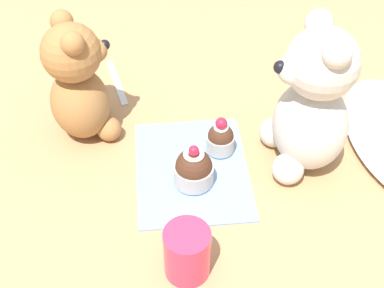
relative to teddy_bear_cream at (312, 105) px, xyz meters
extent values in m
plane|color=tan|center=(0.01, -0.17, -0.11)|extent=(4.00, 4.00, 0.00)
cube|color=#7A9ED1|center=(0.01, -0.17, -0.11)|extent=(0.22, 0.17, 0.01)
ellipsoid|color=beige|center=(0.00, 0.00, -0.04)|extent=(0.13, 0.12, 0.14)
sphere|color=beige|center=(0.00, 0.00, 0.07)|extent=(0.10, 0.10, 0.10)
ellipsoid|color=beige|center=(0.00, -0.04, 0.07)|extent=(0.05, 0.05, 0.04)
sphere|color=black|center=(0.00, -0.05, 0.07)|extent=(0.02, 0.02, 0.02)
sphere|color=beige|center=(-0.04, 0.00, 0.11)|extent=(0.04, 0.04, 0.04)
sphere|color=beige|center=(0.04, 0.01, 0.11)|extent=(0.04, 0.04, 0.04)
sphere|color=beige|center=(-0.04, -0.04, -0.09)|extent=(0.05, 0.05, 0.05)
sphere|color=beige|center=(0.04, -0.03, -0.09)|extent=(0.05, 0.05, 0.05)
ellipsoid|color=#A3703D|center=(-0.10, -0.34, -0.05)|extent=(0.13, 0.12, 0.12)
sphere|color=#A3703D|center=(-0.10, -0.34, 0.04)|extent=(0.09, 0.09, 0.09)
ellipsoid|color=#A3703D|center=(-0.11, -0.31, 0.04)|extent=(0.05, 0.05, 0.03)
sphere|color=black|center=(-0.11, -0.29, 0.04)|extent=(0.02, 0.02, 0.02)
sphere|color=#A3703D|center=(-0.07, -0.33, 0.08)|extent=(0.03, 0.03, 0.03)
sphere|color=#A3703D|center=(-0.13, -0.35, 0.08)|extent=(0.03, 0.03, 0.03)
sphere|color=#A3703D|center=(-0.08, -0.30, -0.09)|extent=(0.04, 0.04, 0.04)
sphere|color=#A3703D|center=(-0.14, -0.32, -0.09)|extent=(0.04, 0.04, 0.04)
cylinder|color=#B2ADA3|center=(-0.03, -0.12, -0.09)|extent=(0.04, 0.04, 0.03)
sphere|color=#472819|center=(-0.03, -0.12, -0.08)|extent=(0.04, 0.04, 0.04)
cylinder|color=white|center=(-0.03, -0.12, -0.06)|extent=(0.02, 0.02, 0.00)
sphere|color=red|center=(-0.03, -0.12, -0.05)|extent=(0.02, 0.02, 0.02)
cylinder|color=#B2ADA3|center=(0.04, -0.17, -0.09)|extent=(0.06, 0.06, 0.03)
sphere|color=#472819|center=(0.04, -0.17, -0.07)|extent=(0.05, 0.05, 0.05)
cylinder|color=white|center=(0.04, -0.17, -0.05)|extent=(0.03, 0.03, 0.00)
sphere|color=red|center=(0.04, -0.17, -0.04)|extent=(0.02, 0.02, 0.02)
cylinder|color=#DB3356|center=(0.18, -0.20, -0.07)|extent=(0.06, 0.06, 0.08)
cube|color=silver|center=(-0.22, -0.29, -0.11)|extent=(0.13, 0.04, 0.01)
camera|label=1|loc=(0.57, -0.23, 0.49)|focal=50.00mm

